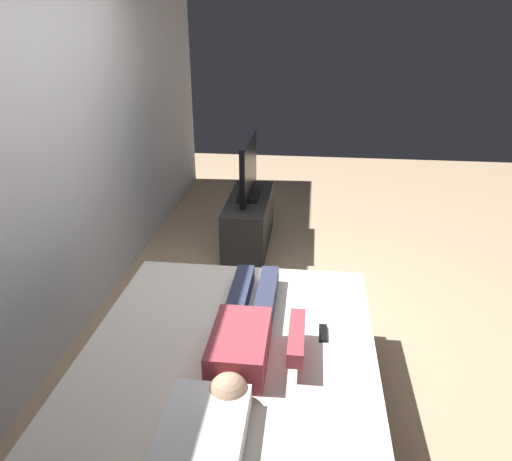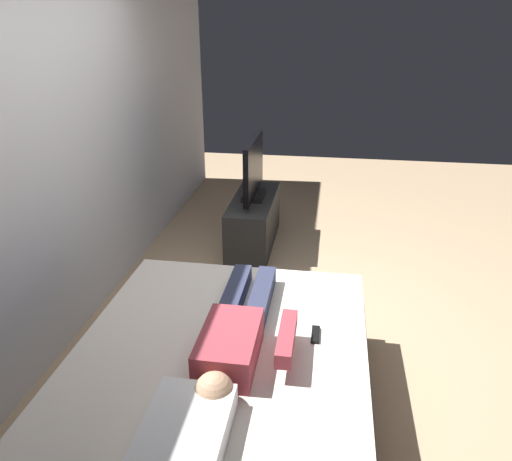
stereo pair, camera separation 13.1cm
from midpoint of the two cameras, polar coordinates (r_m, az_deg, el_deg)
The scene contains 8 objects.
ground_plane at distance 3.70m, azimuth 2.21°, elevation -11.88°, with size 10.00×10.00×0.00m, color tan.
back_wall at distance 3.91m, azimuth -20.58°, elevation 11.09°, with size 6.40×0.10×2.80m, color silver.
bed at distance 2.85m, azimuth -4.35°, elevation -17.85°, with size 1.92×1.61×0.54m.
pillow at distance 2.17m, azimuth -8.01°, elevation -22.21°, with size 0.48×0.34×0.12m, color white.
person at distance 2.64m, azimuth -2.59°, elevation -11.80°, with size 1.26×0.46×0.18m.
remote at distance 2.78m, azimuth 6.38°, elevation -11.72°, with size 0.15×0.04×0.02m, color black.
tv_stand at distance 4.95m, azimuth -1.59°, elevation 1.04°, with size 1.10×0.40×0.50m, color #2D2D2D.
tv at distance 4.77m, azimuth -1.66°, elevation 6.99°, with size 0.88×0.20×0.59m.
Camera 1 is at (-3.02, -0.15, 2.15)m, focal length 34.60 mm.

